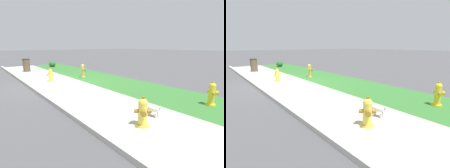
{
  "view_description": "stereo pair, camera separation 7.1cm",
  "coord_description": "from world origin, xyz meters",
  "views": [
    {
      "loc": [
        7.82,
        -3.06,
        1.81
      ],
      "look_at": [
        2.9,
        0.86,
        0.4
      ],
      "focal_mm": 28.0,
      "sensor_mm": 36.0,
      "label": 1
    },
    {
      "loc": [
        7.87,
        -3.0,
        1.81
      ],
      "look_at": [
        2.9,
        0.86,
        0.4
      ],
      "focal_mm": 28.0,
      "sensor_mm": 36.0,
      "label": 2
    }
  ],
  "objects": [
    {
      "name": "fire_hydrant_mid_block",
      "position": [
        -0.91,
        1.78,
        0.39
      ],
      "size": [
        0.36,
        0.34,
        0.8
      ],
      "rotation": [
        0.0,
        0.0,
        5.76
      ],
      "color": "gold",
      "rests_on": "ground"
    },
    {
      "name": "small_white_dog",
      "position": [
        5.14,
        0.38,
        0.22
      ],
      "size": [
        0.52,
        0.24,
        0.39
      ],
      "rotation": [
        0.0,
        0.0,
        3.32
      ],
      "color": "silver",
      "rests_on": "ground"
    },
    {
      "name": "ground_plane",
      "position": [
        0.0,
        0.0,
        0.0
      ],
      "size": [
        120.0,
        120.0,
        0.0
      ],
      "primitive_type": "plane",
      "color": "#515154"
    },
    {
      "name": "sidewalk_pavement",
      "position": [
        0.0,
        0.0,
        0.01
      ],
      "size": [
        18.0,
        2.33,
        0.01
      ],
      "primitive_type": "cube",
      "color": "#BCB7AD",
      "rests_on": "ground"
    },
    {
      "name": "fire_hydrant_at_driveway",
      "position": [
        5.73,
        2.47,
        0.36
      ],
      "size": [
        0.35,
        0.34,
        0.75
      ],
      "rotation": [
        0.0,
        0.0,
        5.64
      ],
      "color": "yellow",
      "rests_on": "ground"
    },
    {
      "name": "grass_verge",
      "position": [
        0.0,
        2.41,
        0.0
      ],
      "size": [
        18.0,
        2.5,
        0.01
      ],
      "primitive_type": "cube",
      "color": "#387A33",
      "rests_on": "ground"
    },
    {
      "name": "fire_hydrant_far_end",
      "position": [
        5.37,
        -0.23,
        0.33
      ],
      "size": [
        0.35,
        0.35,
        0.7
      ],
      "rotation": [
        0.0,
        0.0,
        3.98
      ],
      "color": "yellow",
      "rests_on": "ground"
    },
    {
      "name": "trash_bin",
      "position": [
        -5.31,
        -0.18,
        0.44
      ],
      "size": [
        0.47,
        0.47,
        0.88
      ],
      "color": "brown",
      "rests_on": "ground"
    },
    {
      "name": "shrub_bush_near_lamp",
      "position": [
        -6.95,
        2.21,
        0.23
      ],
      "size": [
        0.53,
        0.53,
        0.45
      ],
      "color": "#28662D",
      "rests_on": "ground"
    },
    {
      "name": "fire_hydrant_by_grass_verge",
      "position": [
        -0.88,
        -0.09,
        0.32
      ],
      "size": [
        0.35,
        0.38,
        0.67
      ],
      "rotation": [
        0.0,
        0.0,
        1.85
      ],
      "color": "yellow",
      "rests_on": "ground"
    },
    {
      "name": "street_curb",
      "position": [
        0.0,
        -1.25,
        0.06
      ],
      "size": [
        18.0,
        0.16,
        0.12
      ],
      "primitive_type": "cube",
      "color": "#BCB7AD",
      "rests_on": "ground"
    }
  ]
}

